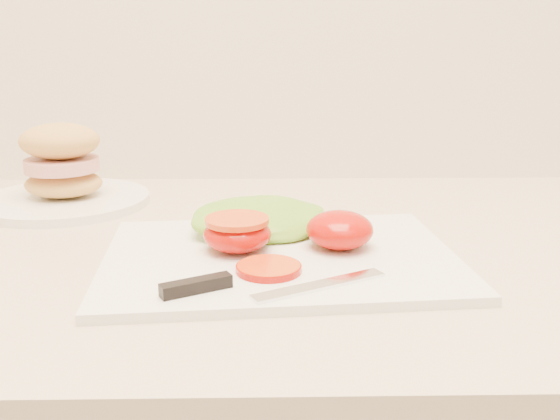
{
  "coord_description": "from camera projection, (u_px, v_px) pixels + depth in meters",
  "views": [
    {
      "loc": [
        -0.51,
        0.98,
        1.16
      ],
      "look_at": [
        -0.5,
        1.61,
        0.99
      ],
      "focal_mm": 40.0,
      "sensor_mm": 36.0,
      "label": 1
    }
  ],
  "objects": [
    {
      "name": "lettuce_leaf_0",
      "position": [
        260.0,
        219.0,
        0.73
      ],
      "size": [
        0.19,
        0.15,
        0.03
      ],
      "primitive_type": "ellipsoid",
      "rotation": [
        0.0,
        0.0,
        0.31
      ],
      "color": "#82C634",
      "rests_on": "cutting_board"
    },
    {
      "name": "tomato_slice_0",
      "position": [
        269.0,
        268.0,
        0.61
      ],
      "size": [
        0.06,
        0.06,
        0.01
      ],
      "primitive_type": "cylinder",
      "color": "#CD4011",
      "rests_on": "cutting_board"
    },
    {
      "name": "cutting_board",
      "position": [
        280.0,
        258.0,
        0.66
      ],
      "size": [
        0.39,
        0.29,
        0.01
      ],
      "primitive_type": "cube",
      "rotation": [
        0.0,
        0.0,
        0.08
      ],
      "color": "white",
      "rests_on": "counter"
    },
    {
      "name": "tomato_half_dome",
      "position": [
        340.0,
        230.0,
        0.67
      ],
      "size": [
        0.07,
        0.07,
        0.04
      ],
      "primitive_type": "ellipsoid",
      "color": "red",
      "rests_on": "cutting_board"
    },
    {
      "name": "knife",
      "position": [
        245.0,
        285.0,
        0.56
      ],
      "size": [
        0.21,
        0.08,
        0.01
      ],
      "rotation": [
        0.0,
        0.0,
        0.48
      ],
      "color": "silver",
      "rests_on": "cutting_board"
    },
    {
      "name": "sandwich_plate",
      "position": [
        63.0,
        176.0,
        0.87
      ],
      "size": [
        0.23,
        0.23,
        0.12
      ],
      "rotation": [
        0.0,
        0.0,
        -0.13
      ],
      "color": "white",
      "rests_on": "counter"
    },
    {
      "name": "tomato_half_cut",
      "position": [
        237.0,
        232.0,
        0.66
      ],
      "size": [
        0.07,
        0.07,
        0.04
      ],
      "color": "red",
      "rests_on": "cutting_board"
    }
  ]
}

